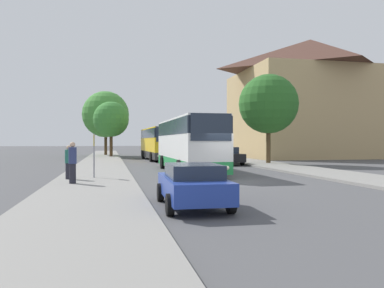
{
  "coord_description": "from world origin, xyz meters",
  "views": [
    {
      "loc": [
        -6.23,
        -18.32,
        2.07
      ],
      "look_at": [
        0.61,
        12.75,
        1.84
      ],
      "focal_mm": 35.0,
      "sensor_mm": 36.0,
      "label": 1
    }
  ],
  "objects_px": {
    "bus_front": "(188,144)",
    "tree_right_near": "(268,104)",
    "pedestrian_waiting_near": "(73,162)",
    "tree_left_near": "(106,114)",
    "tree_left_far": "(111,119)",
    "bus_stop_sign": "(94,150)",
    "bus_middle": "(158,143)",
    "parked_car_right_near": "(226,156)",
    "parked_car_left_curb": "(193,184)",
    "pedestrian_waiting_far": "(69,162)"
  },
  "relations": [
    {
      "from": "bus_stop_sign",
      "to": "pedestrian_waiting_far",
      "type": "height_order",
      "value": "bus_stop_sign"
    },
    {
      "from": "bus_front",
      "to": "pedestrian_waiting_near",
      "type": "bearing_deg",
      "value": -135.13
    },
    {
      "from": "bus_middle",
      "to": "tree_left_far",
      "type": "xyz_separation_m",
      "value": [
        -5.07,
        7.38,
        2.99
      ]
    },
    {
      "from": "parked_car_left_curb",
      "to": "pedestrian_waiting_near",
      "type": "distance_m",
      "value": 7.59
    },
    {
      "from": "pedestrian_waiting_near",
      "to": "tree_left_near",
      "type": "height_order",
      "value": "tree_left_near"
    },
    {
      "from": "parked_car_right_near",
      "to": "pedestrian_waiting_far",
      "type": "distance_m",
      "value": 16.89
    },
    {
      "from": "bus_stop_sign",
      "to": "tree_left_near",
      "type": "distance_m",
      "value": 33.9
    },
    {
      "from": "parked_car_left_curb",
      "to": "pedestrian_waiting_far",
      "type": "xyz_separation_m",
      "value": [
        -4.6,
        8.4,
        0.29
      ]
    },
    {
      "from": "parked_car_left_curb",
      "to": "pedestrian_waiting_near",
      "type": "xyz_separation_m",
      "value": [
        -4.21,
        6.31,
        0.39
      ]
    },
    {
      "from": "tree_left_near",
      "to": "tree_right_near",
      "type": "xyz_separation_m",
      "value": [
        14.39,
        -23.06,
        -0.49
      ]
    },
    {
      "from": "tree_right_near",
      "to": "pedestrian_waiting_near",
      "type": "bearing_deg",
      "value": -139.35
    },
    {
      "from": "bus_middle",
      "to": "tree_right_near",
      "type": "xyz_separation_m",
      "value": [
        8.59,
        -10.1,
        3.52
      ]
    },
    {
      "from": "bus_front",
      "to": "tree_left_far",
      "type": "bearing_deg",
      "value": 101.44
    },
    {
      "from": "bus_stop_sign",
      "to": "tree_right_near",
      "type": "height_order",
      "value": "tree_right_near"
    },
    {
      "from": "bus_middle",
      "to": "tree_left_far",
      "type": "height_order",
      "value": "tree_left_far"
    },
    {
      "from": "bus_front",
      "to": "tree_left_far",
      "type": "height_order",
      "value": "tree_left_far"
    },
    {
      "from": "bus_middle",
      "to": "tree_left_near",
      "type": "relative_size",
      "value": 1.32
    },
    {
      "from": "parked_car_right_near",
      "to": "bus_stop_sign",
      "type": "xyz_separation_m",
      "value": [
        -10.84,
        -11.2,
        0.79
      ]
    },
    {
      "from": "bus_front",
      "to": "pedestrian_waiting_far",
      "type": "height_order",
      "value": "bus_front"
    },
    {
      "from": "parked_car_left_curb",
      "to": "tree_left_far",
      "type": "xyz_separation_m",
      "value": [
        -2.4,
        37.07,
        4.13
      ]
    },
    {
      "from": "parked_car_left_curb",
      "to": "tree_left_far",
      "type": "height_order",
      "value": "tree_left_far"
    },
    {
      "from": "bus_middle",
      "to": "pedestrian_waiting_near",
      "type": "relative_size",
      "value": 6.25
    },
    {
      "from": "pedestrian_waiting_near",
      "to": "pedestrian_waiting_far",
      "type": "bearing_deg",
      "value": -150.75
    },
    {
      "from": "tree_left_far",
      "to": "bus_stop_sign",
      "type": "bearing_deg",
      "value": -91.99
    },
    {
      "from": "parked_car_left_curb",
      "to": "bus_stop_sign",
      "type": "relative_size",
      "value": 1.8
    },
    {
      "from": "parked_car_left_curb",
      "to": "tree_left_near",
      "type": "xyz_separation_m",
      "value": [
        -3.13,
        42.64,
        5.15
      ]
    },
    {
      "from": "parked_car_right_near",
      "to": "bus_stop_sign",
      "type": "relative_size",
      "value": 2.03
    },
    {
      "from": "bus_middle",
      "to": "bus_stop_sign",
      "type": "xyz_separation_m",
      "value": [
        -6.04,
        -20.67,
        -0.27
      ]
    },
    {
      "from": "bus_front",
      "to": "tree_left_near",
      "type": "relative_size",
      "value": 1.29
    },
    {
      "from": "bus_front",
      "to": "bus_stop_sign",
      "type": "relative_size",
      "value": 5.0
    },
    {
      "from": "bus_middle",
      "to": "bus_stop_sign",
      "type": "distance_m",
      "value": 21.54
    },
    {
      "from": "pedestrian_waiting_near",
      "to": "tree_right_near",
      "type": "bearing_deg",
      "value": 149.32
    },
    {
      "from": "bus_middle",
      "to": "pedestrian_waiting_far",
      "type": "relative_size",
      "value": 6.9
    },
    {
      "from": "parked_car_right_near",
      "to": "pedestrian_waiting_near",
      "type": "relative_size",
      "value": 2.49
    },
    {
      "from": "pedestrian_waiting_near",
      "to": "tree_left_far",
      "type": "relative_size",
      "value": 0.27
    },
    {
      "from": "bus_front",
      "to": "tree_left_far",
      "type": "relative_size",
      "value": 1.66
    },
    {
      "from": "bus_middle",
      "to": "tree_left_near",
      "type": "height_order",
      "value": "tree_left_near"
    },
    {
      "from": "bus_front",
      "to": "bus_stop_sign",
      "type": "bearing_deg",
      "value": -145.41
    },
    {
      "from": "pedestrian_waiting_near",
      "to": "tree_left_near",
      "type": "xyz_separation_m",
      "value": [
        1.08,
        36.34,
        4.76
      ]
    },
    {
      "from": "parked_car_right_near",
      "to": "tree_left_near",
      "type": "height_order",
      "value": "tree_left_near"
    },
    {
      "from": "bus_middle",
      "to": "bus_stop_sign",
      "type": "bearing_deg",
      "value": -108.08
    },
    {
      "from": "bus_front",
      "to": "tree_right_near",
      "type": "height_order",
      "value": "tree_right_near"
    },
    {
      "from": "bus_stop_sign",
      "to": "pedestrian_waiting_near",
      "type": "xyz_separation_m",
      "value": [
        -0.84,
        -2.71,
        -0.48
      ]
    },
    {
      "from": "pedestrian_waiting_near",
      "to": "tree_left_near",
      "type": "relative_size",
      "value": 0.21
    },
    {
      "from": "bus_stop_sign",
      "to": "tree_right_near",
      "type": "bearing_deg",
      "value": 35.86
    },
    {
      "from": "bus_stop_sign",
      "to": "bus_middle",
      "type": "bearing_deg",
      "value": 73.71
    },
    {
      "from": "parked_car_left_curb",
      "to": "parked_car_right_near",
      "type": "relative_size",
      "value": 0.89
    },
    {
      "from": "bus_middle",
      "to": "pedestrian_waiting_far",
      "type": "xyz_separation_m",
      "value": [
        -7.27,
        -21.28,
        -0.85
      ]
    },
    {
      "from": "parked_car_right_near",
      "to": "pedestrian_waiting_far",
      "type": "bearing_deg",
      "value": 41.57
    },
    {
      "from": "bus_stop_sign",
      "to": "tree_left_far",
      "type": "distance_m",
      "value": 28.26
    }
  ]
}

